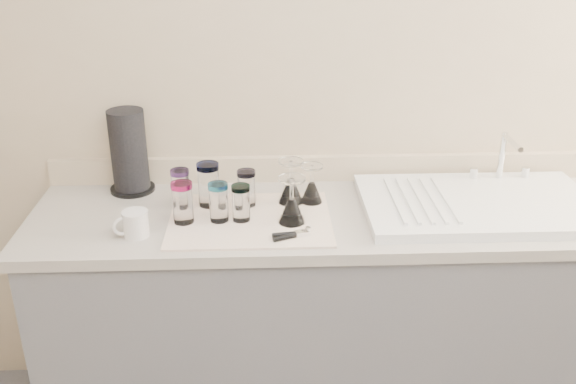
{
  "coord_description": "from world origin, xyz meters",
  "views": [
    {
      "loc": [
        -0.21,
        -0.83,
        1.88
      ],
      "look_at": [
        -0.13,
        1.15,
        1.0
      ],
      "focal_mm": 40.0,
      "sensor_mm": 36.0,
      "label": 1
    }
  ],
  "objects_px": {
    "white_mug": "(135,224)",
    "tumbler_teal": "(181,187)",
    "tumbler_cyan": "(209,184)",
    "tumbler_lavender": "(241,203)",
    "tumbler_blue": "(219,202)",
    "goblet_back_left": "(291,188)",
    "goblet_front_left": "(292,207)",
    "can_opener": "(292,235)",
    "sink_unit": "(479,203)",
    "tumbler_purple": "(247,188)",
    "paper_towel_roll": "(129,152)",
    "tumbler_magenta": "(183,202)",
    "goblet_back_right": "(312,189)"
  },
  "relations": [
    {
      "from": "white_mug",
      "to": "tumbler_teal",
      "type": "bearing_deg",
      "value": 60.55
    },
    {
      "from": "tumbler_cyan",
      "to": "tumbler_lavender",
      "type": "height_order",
      "value": "tumbler_cyan"
    },
    {
      "from": "tumbler_blue",
      "to": "white_mug",
      "type": "height_order",
      "value": "tumbler_blue"
    },
    {
      "from": "goblet_back_left",
      "to": "white_mug",
      "type": "relative_size",
      "value": 1.26
    },
    {
      "from": "tumbler_blue",
      "to": "goblet_front_left",
      "type": "relative_size",
      "value": 0.82
    },
    {
      "from": "tumbler_lavender",
      "to": "can_opener",
      "type": "distance_m",
      "value": 0.22
    },
    {
      "from": "sink_unit",
      "to": "tumbler_purple",
      "type": "relative_size",
      "value": 6.28
    },
    {
      "from": "sink_unit",
      "to": "goblet_back_left",
      "type": "distance_m",
      "value": 0.67
    },
    {
      "from": "goblet_back_left",
      "to": "paper_towel_roll",
      "type": "xyz_separation_m",
      "value": [
        -0.59,
        0.15,
        0.09
      ]
    },
    {
      "from": "sink_unit",
      "to": "tumbler_magenta",
      "type": "xyz_separation_m",
      "value": [
        -1.03,
        -0.08,
        0.06
      ]
    },
    {
      "from": "tumbler_teal",
      "to": "goblet_back_right",
      "type": "relative_size",
      "value": 0.93
    },
    {
      "from": "sink_unit",
      "to": "tumbler_purple",
      "type": "bearing_deg",
      "value": 176.73
    },
    {
      "from": "can_opener",
      "to": "tumbler_lavender",
      "type": "bearing_deg",
      "value": 141.05
    },
    {
      "from": "tumbler_purple",
      "to": "white_mug",
      "type": "xyz_separation_m",
      "value": [
        -0.36,
        -0.2,
        -0.03
      ]
    },
    {
      "from": "tumbler_teal",
      "to": "tumbler_magenta",
      "type": "relative_size",
      "value": 0.92
    },
    {
      "from": "tumbler_blue",
      "to": "goblet_front_left",
      "type": "xyz_separation_m",
      "value": [
        0.24,
        -0.02,
        -0.01
      ]
    },
    {
      "from": "tumbler_cyan",
      "to": "tumbler_blue",
      "type": "height_order",
      "value": "tumbler_cyan"
    },
    {
      "from": "tumbler_blue",
      "to": "tumbler_purple",
      "type": "bearing_deg",
      "value": 52.11
    },
    {
      "from": "tumbler_cyan",
      "to": "white_mug",
      "type": "xyz_separation_m",
      "value": [
        -0.22,
        -0.21,
        -0.04
      ]
    },
    {
      "from": "tumbler_magenta",
      "to": "goblet_back_left",
      "type": "bearing_deg",
      "value": 21.21
    },
    {
      "from": "tumbler_cyan",
      "to": "goblet_back_right",
      "type": "xyz_separation_m",
      "value": [
        0.37,
        0.01,
        -0.03
      ]
    },
    {
      "from": "can_opener",
      "to": "tumbler_magenta",
      "type": "bearing_deg",
      "value": 160.62
    },
    {
      "from": "tumbler_purple",
      "to": "paper_towel_roll",
      "type": "height_order",
      "value": "paper_towel_roll"
    },
    {
      "from": "tumbler_teal",
      "to": "goblet_back_left",
      "type": "distance_m",
      "value": 0.39
    },
    {
      "from": "goblet_front_left",
      "to": "white_mug",
      "type": "distance_m",
      "value": 0.52
    },
    {
      "from": "tumbler_magenta",
      "to": "goblet_front_left",
      "type": "xyz_separation_m",
      "value": [
        0.36,
        -0.02,
        -0.02
      ]
    },
    {
      "from": "tumbler_magenta",
      "to": "tumbler_lavender",
      "type": "xyz_separation_m",
      "value": [
        0.19,
        0.01,
        -0.01
      ]
    },
    {
      "from": "goblet_back_left",
      "to": "can_opener",
      "type": "relative_size",
      "value": 1.26
    },
    {
      "from": "sink_unit",
      "to": "goblet_back_left",
      "type": "relative_size",
      "value": 5.11
    },
    {
      "from": "tumbler_magenta",
      "to": "goblet_front_left",
      "type": "height_order",
      "value": "goblet_front_left"
    },
    {
      "from": "goblet_back_left",
      "to": "goblet_back_right",
      "type": "distance_m",
      "value": 0.07
    },
    {
      "from": "tumbler_cyan",
      "to": "can_opener",
      "type": "height_order",
      "value": "tumbler_cyan"
    },
    {
      "from": "tumbler_lavender",
      "to": "can_opener",
      "type": "relative_size",
      "value": 0.99
    },
    {
      "from": "tumbler_magenta",
      "to": "goblet_back_left",
      "type": "distance_m",
      "value": 0.4
    },
    {
      "from": "tumbler_cyan",
      "to": "white_mug",
      "type": "distance_m",
      "value": 0.31
    },
    {
      "from": "tumbler_purple",
      "to": "tumbler_blue",
      "type": "height_order",
      "value": "tumbler_blue"
    },
    {
      "from": "tumbler_cyan",
      "to": "tumbler_lavender",
      "type": "distance_m",
      "value": 0.17
    },
    {
      "from": "paper_towel_roll",
      "to": "goblet_back_right",
      "type": "bearing_deg",
      "value": -12.49
    },
    {
      "from": "goblet_back_left",
      "to": "paper_towel_roll",
      "type": "bearing_deg",
      "value": 165.87
    },
    {
      "from": "tumbler_purple",
      "to": "goblet_front_left",
      "type": "relative_size",
      "value": 0.8
    },
    {
      "from": "tumbler_purple",
      "to": "goblet_back_left",
      "type": "distance_m",
      "value": 0.16
    },
    {
      "from": "tumbler_cyan",
      "to": "goblet_front_left",
      "type": "height_order",
      "value": "goblet_front_left"
    },
    {
      "from": "goblet_front_left",
      "to": "white_mug",
      "type": "bearing_deg",
      "value": -173.04
    },
    {
      "from": "sink_unit",
      "to": "goblet_front_left",
      "type": "height_order",
      "value": "sink_unit"
    },
    {
      "from": "tumbler_purple",
      "to": "goblet_back_left",
      "type": "bearing_deg",
      "value": 6.47
    },
    {
      "from": "can_opener",
      "to": "tumbler_purple",
      "type": "bearing_deg",
      "value": 120.44
    },
    {
      "from": "tumbler_teal",
      "to": "tumbler_purple",
      "type": "distance_m",
      "value": 0.23
    },
    {
      "from": "tumbler_magenta",
      "to": "paper_towel_roll",
      "type": "height_order",
      "value": "paper_towel_roll"
    },
    {
      "from": "tumbler_magenta",
      "to": "can_opener",
      "type": "height_order",
      "value": "tumbler_magenta"
    },
    {
      "from": "tumbler_cyan",
      "to": "tumbler_magenta",
      "type": "bearing_deg",
      "value": -120.16
    }
  ]
}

